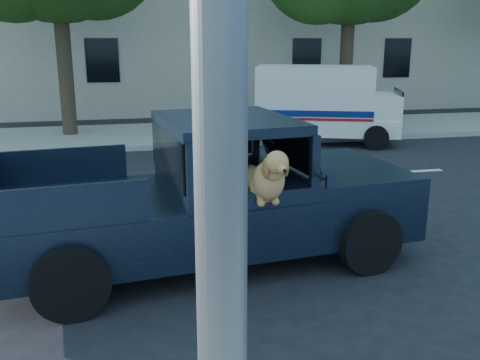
{
  "coord_description": "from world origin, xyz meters",
  "views": [
    {
      "loc": [
        -2.5,
        -7.43,
        2.99
      ],
      "look_at": [
        -1.03,
        -0.96,
        1.23
      ],
      "focal_mm": 40.0,
      "sensor_mm": 36.0,
      "label": 1
    }
  ],
  "objects": [
    {
      "name": "ground",
      "position": [
        0.0,
        0.0,
        0.0
      ],
      "size": [
        120.0,
        120.0,
        0.0
      ],
      "primitive_type": "plane",
      "color": "black",
      "rests_on": "ground"
    },
    {
      "name": "far_sidewalk",
      "position": [
        0.0,
        9.2,
        0.07
      ],
      "size": [
        60.0,
        4.0,
        0.15
      ],
      "primitive_type": "cube",
      "color": "gray",
      "rests_on": "ground"
    },
    {
      "name": "lane_stripes",
      "position": [
        2.0,
        3.4,
        0.01
      ],
      "size": [
        21.6,
        0.14,
        0.01
      ],
      "primitive_type": null,
      "color": "silver",
      "rests_on": "ground"
    },
    {
      "name": "building_main",
      "position": [
        3.0,
        16.5,
        4.5
      ],
      "size": [
        26.0,
        6.0,
        9.0
      ],
      "primitive_type": "cube",
      "color": "beige",
      "rests_on": "ground"
    },
    {
      "name": "pickup_truck",
      "position": [
        -1.47,
        -0.59,
        0.67
      ],
      "size": [
        5.73,
        3.03,
        1.98
      ],
      "rotation": [
        0.0,
        0.0,
        0.11
      ],
      "color": "black",
      "rests_on": "ground"
    },
    {
      "name": "mail_truck",
      "position": [
        3.34,
        7.31,
        0.97
      ],
      "size": [
        4.45,
        3.18,
        2.22
      ],
      "rotation": [
        0.0,
        0.0,
        -0.35
      ],
      "color": "silver",
      "rests_on": "ground"
    }
  ]
}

